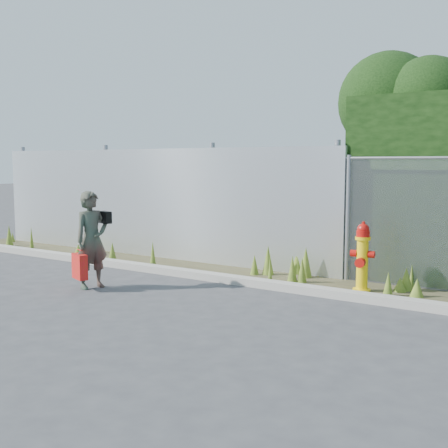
% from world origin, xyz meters
% --- Properties ---
extents(ground, '(80.00, 80.00, 0.00)m').
position_xyz_m(ground, '(0.00, 0.00, 0.00)').
color(ground, '#3B3B3D').
rests_on(ground, ground).
extents(curb, '(16.00, 0.22, 0.12)m').
position_xyz_m(curb, '(0.00, 1.80, 0.06)').
color(curb, '#9A968B').
rests_on(curb, ground).
extents(weed_strip, '(16.00, 1.37, 0.55)m').
position_xyz_m(weed_strip, '(0.89, 2.50, 0.15)').
color(weed_strip, '#403B25').
rests_on(weed_strip, ground).
extents(corrugated_fence, '(8.50, 0.21, 2.30)m').
position_xyz_m(corrugated_fence, '(-3.25, 3.01, 1.10)').
color(corrugated_fence, silver).
rests_on(corrugated_fence, ground).
extents(fire_hydrant, '(0.36, 0.32, 1.06)m').
position_xyz_m(fire_hydrant, '(1.55, 2.32, 0.52)').
color(fire_hydrant, yellow).
rests_on(fire_hydrant, ground).
extents(woman, '(0.47, 0.61, 1.50)m').
position_xyz_m(woman, '(-2.03, 0.33, 0.75)').
color(woman, '#10664A').
rests_on(woman, ground).
extents(red_tote_bag, '(0.34, 0.13, 0.45)m').
position_xyz_m(red_tote_bag, '(-2.07, 0.12, 0.36)').
color(red_tote_bag, '#B4280A').
extents(black_shoulder_bag, '(0.25, 0.10, 0.19)m').
position_xyz_m(black_shoulder_bag, '(-1.95, 0.55, 1.08)').
color(black_shoulder_bag, black).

